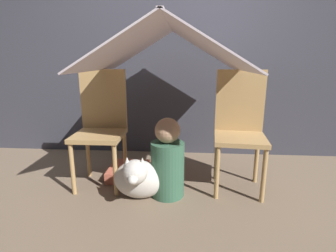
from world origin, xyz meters
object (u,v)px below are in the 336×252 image
(chair_right, at_px, (240,126))
(dog, at_px, (138,178))
(chair_left, at_px, (101,123))
(person_front, at_px, (168,162))

(chair_right, height_order, dog, chair_right)
(chair_left, xyz_separation_m, dog, (0.37, -0.30, -0.36))
(person_front, bearing_deg, dog, -158.74)
(chair_right, relative_size, dog, 2.46)
(person_front, distance_m, dog, 0.26)
(chair_right, distance_m, dog, 0.93)
(chair_right, xyz_separation_m, person_front, (-0.59, -0.21, -0.25))
(chair_left, xyz_separation_m, person_front, (0.59, -0.21, -0.25))
(chair_left, relative_size, person_front, 1.54)
(chair_left, distance_m, person_front, 0.68)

